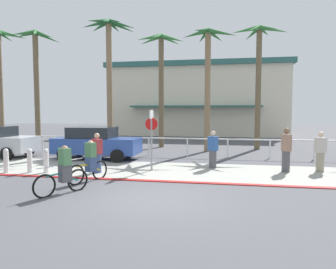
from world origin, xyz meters
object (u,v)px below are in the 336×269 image
object	(u,v)px
palm_tree_2	(109,51)
cyclist_teal_1	(64,171)
palm_tree_1	(36,64)
palm_tree_4	(208,62)
car_blue_1	(96,143)
stop_sign_bike_lane	(151,131)
bollard_2	(30,160)
pedestrian_3	(286,152)
cyclist_yellow_0	(90,162)
pedestrian_1	(97,155)
pedestrian_0	(320,154)
pedestrian_2	(213,151)
palm_tree_5	(259,60)
bollard_1	(46,160)
palm_tree_3	(161,63)
bollard_0	(6,160)

from	to	relation	value
palm_tree_2	cyclist_teal_1	bearing A→B (deg)	-76.85
palm_tree_1	palm_tree_4	size ratio (longest dim) A/B	1.06
cyclist_teal_1	car_blue_1	bearing A→B (deg)	105.11
stop_sign_bike_lane	bollard_2	xyz separation A→B (m)	(-4.78, -1.30, -1.16)
pedestrian_3	palm_tree_1	bearing A→B (deg)	157.58
cyclist_yellow_0	pedestrian_1	distance (m)	1.50
stop_sign_bike_lane	cyclist_yellow_0	world-z (taller)	stop_sign_bike_lane
palm_tree_2	pedestrian_0	world-z (taller)	palm_tree_2
pedestrian_2	car_blue_1	bearing A→B (deg)	165.64
palm_tree_2	pedestrian_2	xyz separation A→B (m)	(6.73, -5.29, -5.57)
palm_tree_4	palm_tree_5	size ratio (longest dim) A/B	0.94
palm_tree_2	car_blue_1	world-z (taller)	palm_tree_2
bollard_1	cyclist_teal_1	distance (m)	3.62
bollard_2	palm_tree_3	size ratio (longest dim) A/B	0.13
palm_tree_2	cyclist_teal_1	world-z (taller)	palm_tree_2
cyclist_yellow_0	pedestrian_3	distance (m)	7.82
car_blue_1	pedestrian_0	xyz separation A→B (m)	(10.48, -1.58, -0.10)
palm_tree_3	pedestrian_3	distance (m)	11.62
palm_tree_2	cyclist_yellow_0	xyz separation A→B (m)	(2.48, -8.58, -5.64)
palm_tree_2	pedestrian_1	xyz separation A→B (m)	(2.14, -7.13, -5.59)
stop_sign_bike_lane	bollard_0	xyz separation A→B (m)	(-5.73, -1.46, -1.16)
bollard_1	palm_tree_3	distance (m)	11.51
bollard_2	cyclist_yellow_0	size ratio (longest dim) A/B	0.59
bollard_1	palm_tree_5	world-z (taller)	palm_tree_5
palm_tree_3	pedestrian_3	xyz separation A→B (m)	(6.85, -7.96, -4.95)
palm_tree_4	cyclist_yellow_0	xyz separation A→B (m)	(-3.72, -9.13, -4.81)
bollard_2	pedestrian_3	bearing A→B (deg)	11.02
palm_tree_1	pedestrian_2	distance (m)	14.55
car_blue_1	cyclist_teal_1	bearing A→B (deg)	-74.89
palm_tree_1	cyclist_yellow_0	bearing A→B (deg)	-49.11
bollard_1	pedestrian_3	bearing A→B (deg)	11.02
cyclist_yellow_0	pedestrian_0	size ratio (longest dim) A/B	1.01
stop_sign_bike_lane	bollard_0	world-z (taller)	stop_sign_bike_lane
stop_sign_bike_lane	bollard_2	world-z (taller)	stop_sign_bike_lane
palm_tree_3	pedestrian_1	xyz separation A→B (m)	(-0.72, -9.49, -5.06)
cyclist_teal_1	pedestrian_3	size ratio (longest dim) A/B	0.86
palm_tree_5	cyclist_yellow_0	world-z (taller)	palm_tree_5
palm_tree_2	cyclist_yellow_0	size ratio (longest dim) A/B	4.92
bollard_1	pedestrian_2	xyz separation A→B (m)	(6.64, 2.19, 0.25)
bollard_0	car_blue_1	world-z (taller)	car_blue_1
car_blue_1	pedestrian_3	distance (m)	9.27
palm_tree_3	pedestrian_0	size ratio (longest dim) A/B	4.69
palm_tree_2	pedestrian_3	world-z (taller)	palm_tree_2
pedestrian_1	pedestrian_0	bearing A→B (deg)	11.48
bollard_0	pedestrian_2	distance (m)	8.61
palm_tree_4	car_blue_1	xyz separation A→B (m)	(-5.57, -4.27, -4.64)
palm_tree_3	palm_tree_4	world-z (taller)	palm_tree_3
palm_tree_1	car_blue_1	bearing A→B (deg)	-35.57
palm_tree_2	pedestrian_0	distance (m)	13.51
bollard_1	bollard_2	size ratio (longest dim) A/B	1.00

